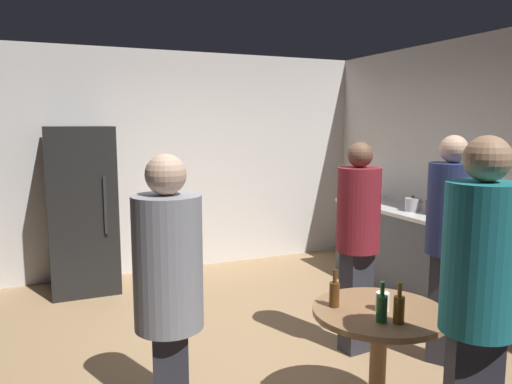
% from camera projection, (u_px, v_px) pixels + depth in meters
% --- Properties ---
extents(ground_plane, '(5.20, 5.20, 0.10)m').
position_uv_depth(ground_plane, '(245.00, 364.00, 3.88)').
color(ground_plane, '#9E7C56').
extents(wall_back, '(5.32, 0.06, 2.70)m').
position_uv_depth(wall_back, '(164.00, 163.00, 6.08)').
color(wall_back, silver).
rests_on(wall_back, ground_plane).
extents(wall_side_right, '(0.06, 5.20, 2.70)m').
position_uv_depth(wall_side_right, '(497.00, 174.00, 4.73)').
color(wall_side_right, silver).
rests_on(wall_side_right, ground_plane).
extents(refrigerator, '(0.70, 0.68, 1.80)m').
position_uv_depth(refrigerator, '(82.00, 210.00, 5.35)').
color(refrigerator, black).
rests_on(refrigerator, ground_plane).
extents(kitchen_counter, '(0.64, 2.05, 0.90)m').
position_uv_depth(kitchen_counter, '(410.00, 250.00, 5.41)').
color(kitchen_counter, '#4C515B').
rests_on(kitchen_counter, ground_plane).
extents(kettle, '(0.24, 0.17, 0.18)m').
position_uv_depth(kettle, '(413.00, 205.00, 5.25)').
color(kettle, '#B2B2B7').
rests_on(kettle, kitchen_counter).
extents(wine_bottle_on_counter, '(0.08, 0.08, 0.31)m').
position_uv_depth(wine_bottle_on_counter, '(375.00, 191.00, 5.92)').
color(wine_bottle_on_counter, '#3F141E').
rests_on(wine_bottle_on_counter, kitchen_counter).
extents(beer_bottle_on_counter, '(0.06, 0.06, 0.23)m').
position_uv_depth(beer_bottle_on_counter, '(428.00, 207.00, 5.04)').
color(beer_bottle_on_counter, '#593314').
rests_on(beer_bottle_on_counter, kitchen_counter).
extents(foreground_table, '(0.80, 0.80, 0.73)m').
position_uv_depth(foreground_table, '(379.00, 326.00, 2.95)').
color(foreground_table, olive).
rests_on(foreground_table, ground_plane).
extents(beer_bottle_amber, '(0.06, 0.06, 0.23)m').
position_uv_depth(beer_bottle_amber, '(399.00, 308.00, 2.73)').
color(beer_bottle_amber, '#8C5919').
rests_on(beer_bottle_amber, foreground_table).
extents(beer_bottle_brown, '(0.06, 0.06, 0.23)m').
position_uv_depth(beer_bottle_brown, '(334.00, 293.00, 2.97)').
color(beer_bottle_brown, '#593314').
rests_on(beer_bottle_brown, foreground_table).
extents(beer_bottle_green, '(0.06, 0.06, 0.23)m').
position_uv_depth(beer_bottle_green, '(382.00, 307.00, 2.74)').
color(beer_bottle_green, '#26662D').
rests_on(beer_bottle_green, foreground_table).
extents(plastic_cup_white, '(0.08, 0.08, 0.11)m').
position_uv_depth(plastic_cup_white, '(382.00, 301.00, 2.91)').
color(plastic_cup_white, white).
rests_on(plastic_cup_white, foreground_table).
extents(person_in_maroon_shirt, '(0.37, 0.37, 1.69)m').
position_uv_depth(person_in_maroon_shirt, '(358.00, 231.00, 3.87)').
color(person_in_maroon_shirt, '#2D2D38').
rests_on(person_in_maroon_shirt, ground_plane).
extents(person_in_navy_shirt, '(0.47, 0.47, 1.75)m').
position_uv_depth(person_in_navy_shirt, '(449.00, 232.00, 3.68)').
color(person_in_navy_shirt, '#2D2D38').
rests_on(person_in_navy_shirt, ground_plane).
extents(person_in_teal_shirt, '(0.46, 0.46, 1.78)m').
position_uv_depth(person_in_teal_shirt, '(478.00, 296.00, 2.27)').
color(person_in_teal_shirt, '#2D2D38').
rests_on(person_in_teal_shirt, ground_plane).
extents(person_in_gray_shirt, '(0.41, 0.41, 1.69)m').
position_uv_depth(person_in_gray_shirt, '(169.00, 296.00, 2.42)').
color(person_in_gray_shirt, '#2D2D38').
rests_on(person_in_gray_shirt, ground_plane).
extents(person_in_white_shirt, '(0.43, 0.43, 1.59)m').
position_uv_depth(person_in_white_shirt, '(170.00, 272.00, 3.03)').
color(person_in_white_shirt, '#2D2D38').
rests_on(person_in_white_shirt, ground_plane).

